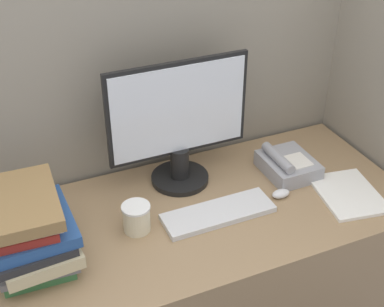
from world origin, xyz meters
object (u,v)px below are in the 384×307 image
(monitor, at_px, (179,126))
(coffee_cup, at_px, (137,218))
(mouse, at_px, (281,194))
(keyboard, at_px, (218,213))
(desk_telephone, at_px, (287,165))
(book_stack, at_px, (29,231))

(monitor, relative_size, coffee_cup, 5.32)
(monitor, height_order, coffee_cup, monitor)
(mouse, bearing_deg, monitor, 140.11)
(monitor, distance_m, keyboard, 0.33)
(monitor, distance_m, coffee_cup, 0.36)
(monitor, xyz_separation_m, desk_telephone, (0.39, -0.12, -0.19))
(keyboard, relative_size, mouse, 5.74)
(keyboard, bearing_deg, book_stack, 177.44)
(desk_telephone, bearing_deg, keyboard, -160.35)
(mouse, height_order, book_stack, book_stack)
(keyboard, height_order, coffee_cup, coffee_cup)
(keyboard, relative_size, coffee_cup, 3.99)
(keyboard, height_order, book_stack, book_stack)
(monitor, relative_size, desk_telephone, 2.44)
(monitor, distance_m, book_stack, 0.61)
(mouse, xyz_separation_m, coffee_cup, (-0.52, 0.04, 0.03))
(book_stack, bearing_deg, mouse, -1.57)
(monitor, xyz_separation_m, mouse, (0.29, -0.24, -0.21))
(monitor, height_order, book_stack, monitor)
(mouse, xyz_separation_m, book_stack, (-0.85, 0.02, 0.10))
(mouse, bearing_deg, desk_telephone, 50.24)
(book_stack, height_order, desk_telephone, book_stack)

